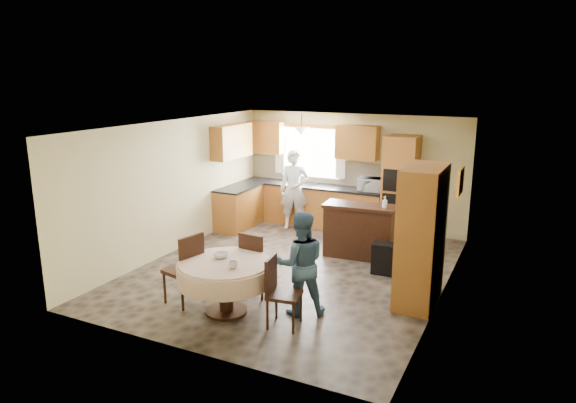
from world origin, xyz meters
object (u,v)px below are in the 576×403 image
(oven_tower, at_px, (400,187))
(sideboard, at_px, (359,232))
(person_sink, at_px, (294,190))
(dining_table, at_px, (225,273))
(chair_left, at_px, (187,266))
(chair_right, at_px, (279,288))
(cupboard, at_px, (421,236))
(chair_back, at_px, (255,261))
(person_dining, at_px, (300,264))

(oven_tower, relative_size, sideboard, 1.61)
(oven_tower, bearing_deg, person_sink, -170.07)
(dining_table, relative_size, chair_left, 1.25)
(sideboard, bearing_deg, chair_right, -96.14)
(dining_table, distance_m, person_sink, 4.31)
(cupboard, bearing_deg, chair_right, -134.31)
(oven_tower, height_order, dining_table, oven_tower)
(chair_right, xyz_separation_m, person_sink, (-1.77, 4.21, 0.34))
(dining_table, bearing_deg, chair_right, -0.38)
(person_sink, bearing_deg, chair_back, -93.90)
(sideboard, height_order, cupboard, cupboard)
(dining_table, bearing_deg, sideboard, 72.58)
(chair_back, xyz_separation_m, person_sink, (-1.01, 3.50, 0.31))
(cupboard, relative_size, chair_right, 2.13)
(oven_tower, xyz_separation_m, dining_table, (-1.30, -4.59, -0.46))
(person_dining, bearing_deg, sideboard, -120.97)
(chair_back, bearing_deg, oven_tower, -103.16)
(chair_left, relative_size, person_sink, 0.62)
(chair_left, bearing_deg, chair_back, 146.40)
(person_sink, bearing_deg, sideboard, -51.43)
(chair_right, bearing_deg, person_dining, -21.54)
(dining_table, xyz_separation_m, chair_left, (-0.66, -0.01, -0.00))
(chair_right, relative_size, person_dining, 0.65)
(oven_tower, height_order, person_sink, oven_tower)
(oven_tower, relative_size, chair_back, 2.10)
(cupboard, relative_size, chair_left, 1.90)
(sideboard, xyz_separation_m, person_sink, (-1.88, 1.15, 0.40))
(person_sink, height_order, person_dining, person_sink)
(cupboard, xyz_separation_m, person_sink, (-3.30, 2.64, -0.16))
(sideboard, relative_size, dining_table, 0.97)
(sideboard, distance_m, person_dining, 2.62)
(chair_back, relative_size, chair_right, 1.05)
(oven_tower, relative_size, chair_right, 2.20)
(sideboard, bearing_deg, chair_left, -121.87)
(sideboard, relative_size, chair_back, 1.30)
(oven_tower, distance_m, chair_right, 4.65)
(oven_tower, height_order, chair_right, oven_tower)
(sideboard, distance_m, chair_back, 2.51)
(oven_tower, distance_m, chair_back, 4.11)
(oven_tower, distance_m, sideboard, 1.69)
(cupboard, bearing_deg, dining_table, -146.67)
(oven_tower, bearing_deg, sideboard, -102.67)
(chair_back, bearing_deg, sideboard, -106.15)
(chair_right, bearing_deg, person_sink, 14.72)
(person_sink, bearing_deg, person_dining, -83.35)
(chair_left, height_order, person_dining, person_dining)
(cupboard, distance_m, chair_back, 2.49)
(cupboard, distance_m, person_sink, 4.23)
(chair_back, bearing_deg, cupboard, -155.15)
(oven_tower, height_order, cupboard, oven_tower)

